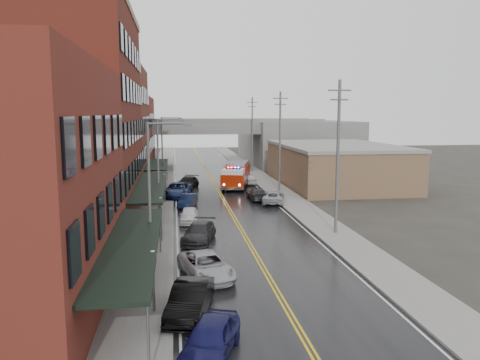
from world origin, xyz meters
TOP-DOWN VIEW (x-y plane):
  - ground at (0.00, 0.00)m, footprint 220.00×220.00m
  - road at (0.00, 30.00)m, footprint 11.00×160.00m
  - sidewalk_left at (-7.30, 30.00)m, footprint 3.00×160.00m
  - sidewalk_right at (7.30, 30.00)m, footprint 3.00×160.00m
  - curb_left at (-5.65, 30.00)m, footprint 0.30×160.00m
  - curb_right at (5.65, 30.00)m, footprint 0.30×160.00m
  - brick_building_a at (-13.30, 4.00)m, footprint 9.00×18.00m
  - brick_building_b at (-13.30, 23.00)m, footprint 9.00×20.00m
  - brick_building_c at (-13.30, 40.50)m, footprint 9.00×15.00m
  - brick_building_far at (-13.30, 58.00)m, footprint 9.00×20.00m
  - tan_building at (16.00, 40.00)m, footprint 14.00×22.00m
  - right_far_block at (18.00, 70.00)m, footprint 18.00×30.00m
  - awning_0 at (-7.49, 4.00)m, footprint 2.60×16.00m
  - awning_1 at (-7.49, 23.00)m, footprint 2.60×18.00m
  - awning_2 at (-7.49, 40.50)m, footprint 2.60×13.00m
  - globe_lamp_0 at (-6.40, 2.00)m, footprint 0.44×0.44m
  - globe_lamp_1 at (-6.40, 16.00)m, footprint 0.44×0.44m
  - globe_lamp_2 at (-6.40, 30.00)m, footprint 0.44×0.44m
  - street_lamp_0 at (-6.55, 8.00)m, footprint 2.64×0.22m
  - street_lamp_1 at (-6.55, 24.00)m, footprint 2.64×0.22m
  - street_lamp_2 at (-6.55, 40.00)m, footprint 2.64×0.22m
  - utility_pole_0 at (7.20, 15.00)m, footprint 1.80×0.24m
  - utility_pole_1 at (7.20, 35.00)m, footprint 1.80×0.24m
  - utility_pole_2 at (7.20, 55.00)m, footprint 1.80×0.24m
  - overpass at (0.00, 62.00)m, footprint 40.00×10.00m
  - fire_truck at (2.47, 39.07)m, footprint 5.16×9.15m
  - parked_car_left_0 at (-4.07, -2.42)m, footprint 3.19×4.79m
  - parked_car_left_1 at (-4.70, 1.56)m, footprint 2.67×4.96m
  - parked_car_left_2 at (-3.60, 6.64)m, footprint 3.55×5.52m
  - parked_car_left_3 at (-3.60, 14.33)m, footprint 3.16×5.19m
  - parked_car_left_4 at (-4.14, 20.59)m, footprint 1.87×4.01m
  - parked_car_left_5 at (-4.06, 27.20)m, footprint 2.27×4.28m
  - parked_car_left_6 at (-5.00, 33.18)m, footprint 3.74×6.38m
  - parked_car_left_7 at (-3.70, 39.08)m, footprint 3.39×5.57m
  - parked_car_right_0 at (5.00, 28.20)m, footprint 3.32×5.21m
  - parked_car_right_1 at (3.60, 30.37)m, footprint 1.90×4.59m
  - parked_car_right_2 at (4.47, 41.80)m, footprint 2.03×4.38m
  - parked_car_right_3 at (3.60, 52.20)m, footprint 3.07×5.05m

SIDE VIEW (x-z plane):
  - ground at x=0.00m, z-range 0.00..0.00m
  - road at x=0.00m, z-range 0.00..0.02m
  - sidewalk_left at x=-7.30m, z-range 0.00..0.15m
  - sidewalk_right at x=7.30m, z-range 0.00..0.15m
  - curb_left at x=-5.65m, z-range 0.00..0.15m
  - curb_right at x=5.65m, z-range 0.00..0.15m
  - parked_car_right_1 at x=3.60m, z-range 0.00..1.33m
  - parked_car_left_4 at x=-4.14m, z-range 0.00..1.33m
  - parked_car_right_0 at x=5.00m, z-range 0.00..1.34m
  - parked_car_left_5 at x=-4.06m, z-range 0.00..1.34m
  - parked_car_left_3 at x=-3.60m, z-range 0.00..1.40m
  - parked_car_left_2 at x=-3.60m, z-range 0.00..1.42m
  - parked_car_right_2 at x=4.47m, z-range 0.00..1.45m
  - parked_car_left_7 at x=-3.70m, z-range 0.00..1.51m
  - parked_car_left_0 at x=-4.07m, z-range 0.00..1.52m
  - parked_car_left_1 at x=-4.70m, z-range 0.00..1.55m
  - parked_car_right_3 at x=3.60m, z-range 0.00..1.57m
  - parked_car_left_6 at x=-5.00m, z-range 0.00..1.67m
  - fire_truck at x=2.47m, z-range 0.13..3.32m
  - globe_lamp_0 at x=-6.40m, z-range 0.75..3.87m
  - globe_lamp_1 at x=-6.40m, z-range 0.75..3.87m
  - globe_lamp_2 at x=-6.40m, z-range 0.75..3.87m
  - tan_building at x=16.00m, z-range 0.00..5.00m
  - awning_2 at x=-7.49m, z-range 1.44..4.53m
  - awning_0 at x=-7.49m, z-range 1.44..4.53m
  - awning_1 at x=-7.49m, z-range 1.44..4.53m
  - right_far_block at x=18.00m, z-range 0.00..8.00m
  - street_lamp_0 at x=-6.55m, z-range 0.69..9.69m
  - street_lamp_1 at x=-6.55m, z-range 0.69..9.69m
  - street_lamp_2 at x=-6.55m, z-range 0.69..9.69m
  - overpass at x=0.00m, z-range 2.24..9.74m
  - brick_building_a at x=-13.30m, z-range 0.00..12.00m
  - brick_building_far at x=-13.30m, z-range 0.00..12.00m
  - utility_pole_0 at x=7.20m, z-range 0.31..12.31m
  - utility_pole_1 at x=7.20m, z-range 0.31..12.31m
  - utility_pole_2 at x=7.20m, z-range 0.31..12.31m
  - brick_building_c at x=-13.30m, z-range 0.00..15.00m
  - brick_building_b at x=-13.30m, z-range 0.00..18.00m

